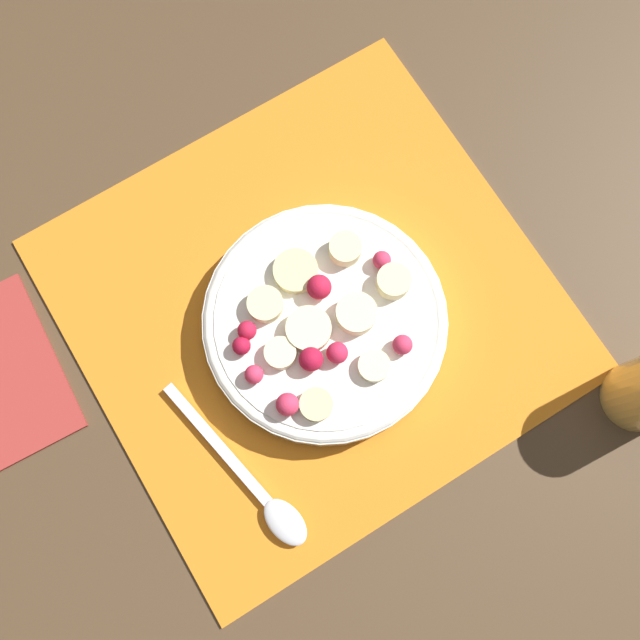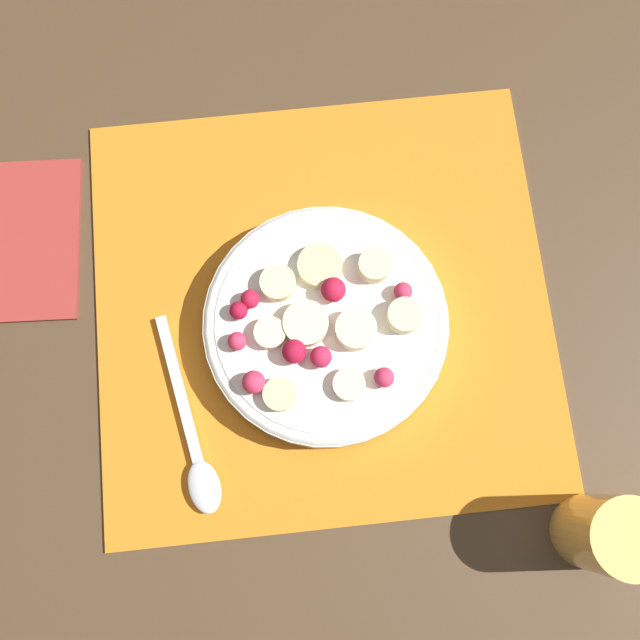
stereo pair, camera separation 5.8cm
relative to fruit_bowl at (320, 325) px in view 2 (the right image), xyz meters
name	(u,v)px [view 2 (the right image)]	position (x,y,z in m)	size (l,w,h in m)	color
ground_plane	(323,304)	(0.00, 0.02, -0.02)	(3.00, 3.00, 0.00)	#4C3823
placemat	(323,303)	(0.00, 0.02, -0.02)	(0.40, 0.38, 0.01)	orange
fruit_bowl	(320,325)	(0.00, 0.00, 0.00)	(0.21, 0.21, 0.05)	silver
spoon	(196,453)	(-0.11, -0.09, -0.01)	(0.05, 0.17, 0.01)	silver
drinking_glass	(607,535)	(0.20, -0.19, 0.02)	(0.06, 0.06, 0.09)	#F4CC66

